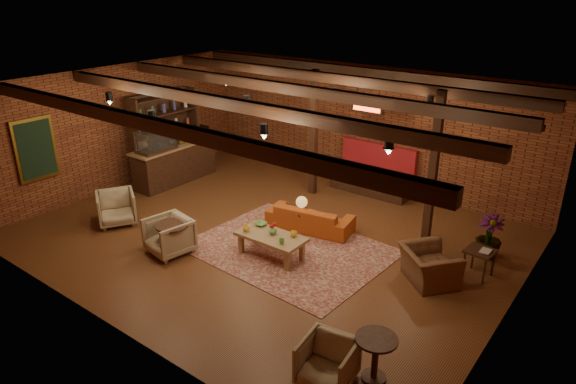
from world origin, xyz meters
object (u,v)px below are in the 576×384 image
Objects in this scene: armchair_a at (116,206)px; side_table_book at (480,252)px; plant_tall at (496,195)px; armchair_far at (327,361)px; armchair_right at (429,260)px; round_table_left at (173,234)px; round_table_right at (376,352)px; coffee_table at (271,237)px; sofa at (310,217)px; armchair_b at (169,234)px; side_table_lamp at (302,205)px.

armchair_a is 1.47× the size of side_table_book.
plant_tall is (7.23, 3.56, 0.92)m from armchair_a.
armchair_far is at bearing -100.32° from side_table_book.
armchair_right reaches higher than armchair_a.
round_table_right reaches higher than round_table_left.
side_table_book is (5.15, 2.91, 0.04)m from round_table_left.
coffee_table is at bearing 59.35° from armchair_right.
plant_tall is at bearing 37.15° from coffee_table.
sofa is at bearing -25.38° from armchair_a.
sofa is at bearing 135.77° from round_table_right.
armchair_right is 1.00m from side_table_book.
armchair_right is 0.38× the size of plant_tall.
plant_tall is (3.47, 2.63, 0.91)m from coffee_table.
coffee_table is at bearing -44.81° from armchair_a.
coffee_table reaches higher than round_table_left.
coffee_table is at bearing 83.10° from sofa.
round_table_left is 4.98m from armchair_right.
armchair_far is (4.42, -1.13, -0.10)m from round_table_left.
armchair_b is at bearing -151.36° from side_table_book.
round_table_right is at bearing -65.88° from armchair_a.
round_table_right is (5.05, -0.69, 0.04)m from armchair_b.
sofa is at bearing 93.17° from coffee_table.
round_table_right is at bearing -7.80° from round_table_left.
round_table_left reaches higher than sofa.
side_table_book is (3.77, 0.44, -0.11)m from side_table_lamp.
sofa is at bearing -175.64° from side_table_book.
armchair_right is (3.10, -0.31, -0.18)m from side_table_lamp.
side_table_lamp reaches higher than side_table_book.
round_table_left is 2.18m from armchair_a.
armchair_far is 0.28× the size of plant_tall.
coffee_table is 0.53× the size of plant_tall.
armchair_far is at bearing -70.24° from armchair_a.
armchair_far is (2.91, -3.76, 0.09)m from sofa.
round_table_left is 1.20× the size of side_table_book.
round_table_left is at bearing -143.26° from plant_tall.
round_table_left is 4.95m from round_table_right.
coffee_table is 1.40× the size of armchair_right.
side_table_book is at bearing 6.59° from side_table_lamp.
armchair_b is 6.04m from side_table_book.
armchair_b is 0.31× the size of plant_tall.
sofa is 2.30× the size of armchair_b.
plant_tall reaches higher than armchair_far.
armchair_b is 1.13× the size of armchair_far.
armchair_right reaches higher than side_table_book.
sofa is 2.79× the size of round_table_left.
armchair_a is 6.73m from armchair_far.
sofa is 3.04m from round_table_left.
armchair_far is at bearing 117.65° from sofa.
side_table_book is 0.21× the size of plant_tall.
coffee_table is at bearing 151.25° from round_table_right.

